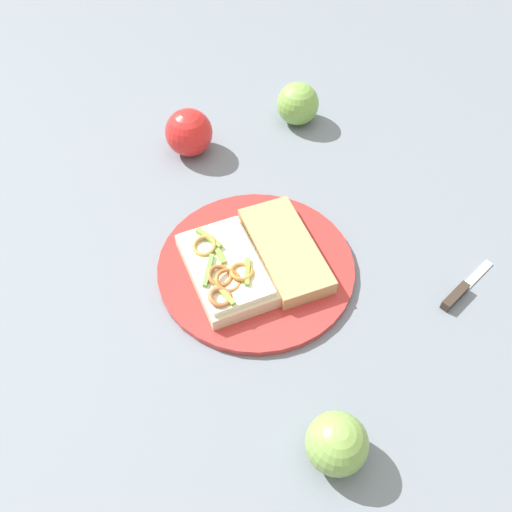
{
  "coord_description": "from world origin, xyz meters",
  "views": [
    {
      "loc": [
        -0.28,
        -0.4,
        0.65
      ],
      "look_at": [
        0.0,
        0.0,
        0.03
      ],
      "focal_mm": 38.86,
      "sensor_mm": 36.0,
      "label": 1
    }
  ],
  "objects": [
    {
      "name": "knife",
      "position": [
        0.21,
        -0.2,
        0.01
      ],
      "size": [
        0.12,
        0.03,
        0.01
      ],
      "rotation": [
        0.0,
        0.0,
        0.15
      ],
      "color": "silver",
      "rests_on": "ground_plane"
    },
    {
      "name": "apple_1",
      "position": [
        0.26,
        0.24,
        0.04
      ],
      "size": [
        0.11,
        0.11,
        0.08
      ],
      "primitive_type": "sphere",
      "rotation": [
        0.0,
        0.0,
        3.85
      ],
      "color": "#76A847",
      "rests_on": "ground_plane"
    },
    {
      "name": "apple_2",
      "position": [
        -0.08,
        -0.27,
        0.04
      ],
      "size": [
        0.08,
        0.08,
        0.07
      ],
      "primitive_type": "sphere",
      "rotation": [
        0.0,
        0.0,
        0.19
      ],
      "color": "#78A049",
      "rests_on": "ground_plane"
    },
    {
      "name": "apple_0",
      "position": [
        0.06,
        0.28,
        0.04
      ],
      "size": [
        0.11,
        0.11,
        0.08
      ],
      "primitive_type": "sphere",
      "rotation": [
        0.0,
        0.0,
        3.97
      ],
      "color": "red",
      "rests_on": "ground_plane"
    },
    {
      "name": "bread_slice_side",
      "position": [
        0.04,
        -0.01,
        0.02
      ],
      "size": [
        0.12,
        0.19,
        0.02
      ],
      "primitive_type": "cube",
      "rotation": [
        0.0,
        0.0,
        1.32
      ],
      "color": "tan",
      "rests_on": "plate"
    },
    {
      "name": "ground_plane",
      "position": [
        0.0,
        0.0,
        0.0
      ],
      "size": [
        2.0,
        2.0,
        0.0
      ],
      "primitive_type": "plane",
      "color": "slate",
      "rests_on": "ground"
    },
    {
      "name": "plate",
      "position": [
        0.0,
        0.0,
        0.01
      ],
      "size": [
        0.29,
        0.29,
        0.01
      ],
      "primitive_type": "cylinder",
      "color": "#B2312E",
      "rests_on": "ground_plane"
    },
    {
      "name": "sandwich",
      "position": [
        -0.05,
        0.01,
        0.03
      ],
      "size": [
        0.13,
        0.18,
        0.04
      ],
      "rotation": [
        0.0,
        0.0,
        1.35
      ],
      "color": "beige",
      "rests_on": "plate"
    }
  ]
}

